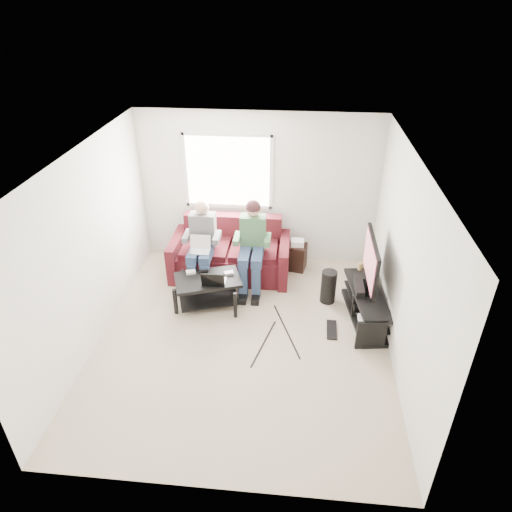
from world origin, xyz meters
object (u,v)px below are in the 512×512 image
object	(u,v)px
coffee_table	(208,285)
sofa	(231,255)
tv_stand	(366,307)
tv	(371,262)
end_table	(297,256)
subwoofer	(328,287)

from	to	relation	value
coffee_table	sofa	bearing A→B (deg)	77.81
tv_stand	tv	bearing A→B (deg)	91.47
coffee_table	end_table	bearing A→B (deg)	41.88
coffee_table	tv_stand	world-z (taller)	coffee_table
coffee_table	subwoofer	distance (m)	1.84
tv_stand	subwoofer	world-z (taller)	subwoofer
tv_stand	coffee_table	bearing A→B (deg)	177.52
subwoofer	end_table	world-z (taller)	end_table
sofa	tv_stand	distance (m)	2.40
sofa	end_table	world-z (taller)	sofa
sofa	tv	distance (m)	2.42
tv_stand	subwoofer	size ratio (longest dim) A/B	2.63
tv_stand	tv	distance (m)	0.71
sofa	tv	world-z (taller)	tv
sofa	tv	bearing A→B (deg)	-24.12
end_table	tv	bearing A→B (deg)	-48.85
sofa	coffee_table	world-z (taller)	sofa
tv	coffee_table	bearing A→B (deg)	179.96
coffee_table	subwoofer	bearing A→B (deg)	8.53
subwoofer	coffee_table	bearing A→B (deg)	-171.47
sofa	tv_stand	bearing A→B (deg)	-26.28
sofa	tv	size ratio (longest dim) A/B	1.78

